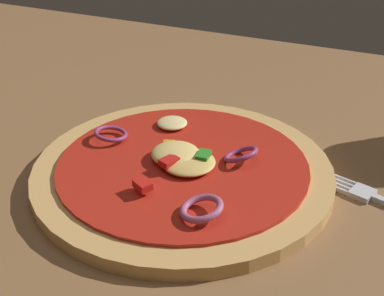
% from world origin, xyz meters
% --- Properties ---
extents(dining_table, '(1.29, 0.86, 0.03)m').
position_xyz_m(dining_table, '(0.00, 0.00, 0.01)').
color(dining_table, brown).
rests_on(dining_table, ground).
extents(pizza, '(0.26, 0.26, 0.03)m').
position_xyz_m(pizza, '(-0.04, 0.04, 0.03)').
color(pizza, tan).
rests_on(pizza, dining_table).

